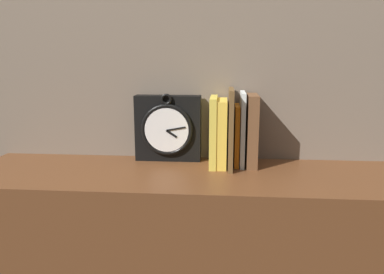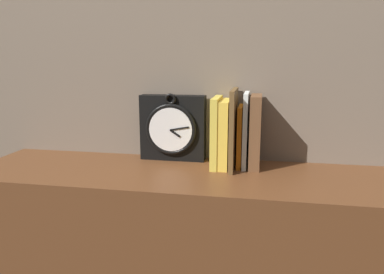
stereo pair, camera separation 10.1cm
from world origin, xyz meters
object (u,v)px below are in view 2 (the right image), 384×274
at_px(book_slot2_brown, 233,129).
at_px(book_slot3_orange, 240,136).
at_px(book_slot0_yellow, 216,132).
at_px(book_slot5_brown, 255,131).
at_px(clock, 173,128).
at_px(book_slot1_yellow, 225,133).
at_px(book_slot4_white, 246,130).

height_order(book_slot2_brown, book_slot3_orange, book_slot2_brown).
bearing_deg(book_slot0_yellow, book_slot2_brown, -10.61).
bearing_deg(book_slot2_brown, book_slot5_brown, 16.49).
bearing_deg(clock, book_slot3_orange, -7.22).
xyz_separation_m(clock, book_slot1_yellow, (0.16, -0.04, -0.00)).
xyz_separation_m(book_slot0_yellow, book_slot4_white, (0.08, 0.01, 0.01)).
bearing_deg(book_slot2_brown, book_slot0_yellow, 169.39).
bearing_deg(clock, book_slot4_white, -7.34).
xyz_separation_m(clock, book_slot4_white, (0.22, -0.03, 0.01)).
relative_size(clock, book_slot2_brown, 0.92).
bearing_deg(book_slot4_white, clock, 172.66).
xyz_separation_m(book_slot3_orange, book_slot5_brown, (0.04, -0.00, 0.02)).
relative_size(book_slot0_yellow, book_slot1_yellow, 1.04).
relative_size(book_slot3_orange, book_slot5_brown, 0.85).
relative_size(book_slot1_yellow, book_slot5_brown, 0.93).
relative_size(book_slot1_yellow, book_slot2_brown, 0.86).
relative_size(clock, book_slot1_yellow, 1.08).
bearing_deg(book_slot2_brown, clock, 165.57).
relative_size(clock, book_slot4_white, 0.97).
height_order(book_slot0_yellow, book_slot3_orange, book_slot0_yellow).
bearing_deg(clock, book_slot0_yellow, -15.76).
bearing_deg(book_slot5_brown, book_slot1_yellow, -174.89).
bearing_deg(book_slot1_yellow, book_slot0_yellow, -177.24).
bearing_deg(book_slot3_orange, book_slot0_yellow, -169.21).
distance_m(clock, book_slot3_orange, 0.21).
xyz_separation_m(book_slot0_yellow, book_slot2_brown, (0.05, -0.01, 0.01)).
distance_m(book_slot2_brown, book_slot3_orange, 0.04).
height_order(book_slot0_yellow, book_slot1_yellow, book_slot0_yellow).
bearing_deg(book_slot4_white, book_slot1_yellow, -170.94).
bearing_deg(book_slot1_yellow, clock, 166.88).
bearing_deg(clock, book_slot5_brown, -6.92).
bearing_deg(book_slot5_brown, clock, 173.08).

